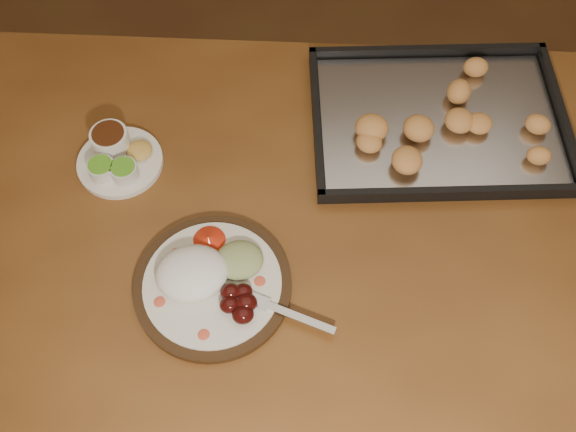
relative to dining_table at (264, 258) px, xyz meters
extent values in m
plane|color=brown|center=(0.28, 0.27, -0.65)|extent=(4.00, 4.00, 0.00)
cube|color=brown|center=(0.00, 0.00, 0.08)|extent=(1.64, 1.15, 0.04)
cylinder|color=#522D18|center=(-0.60, 0.49, -0.30)|extent=(0.07, 0.07, 0.71)
cylinder|color=#522D18|center=(0.74, 0.25, -0.30)|extent=(0.07, 0.07, 0.71)
cylinder|color=black|center=(-0.09, -0.09, 0.10)|extent=(0.26, 0.26, 0.02)
cylinder|color=silver|center=(-0.09, -0.09, 0.11)|extent=(0.22, 0.22, 0.01)
ellipsoid|color=#D04D31|center=(-0.17, -0.11, 0.12)|extent=(0.02, 0.02, 0.00)
ellipsoid|color=#D04D31|center=(-0.11, -0.18, 0.12)|extent=(0.02, 0.02, 0.00)
ellipsoid|color=#D04D31|center=(-0.01, -0.10, 0.12)|extent=(0.02, 0.02, 0.00)
ellipsoid|color=#D04D31|center=(-0.15, -0.03, 0.12)|extent=(0.02, 0.02, 0.00)
ellipsoid|color=white|center=(-0.12, -0.08, 0.13)|extent=(0.15, 0.15, 0.05)
ellipsoid|color=#440B09|center=(-0.07, -0.14, 0.13)|extent=(0.03, 0.03, 0.02)
ellipsoid|color=#440B09|center=(-0.04, -0.14, 0.13)|extent=(0.03, 0.03, 0.02)
ellipsoid|color=#440B09|center=(-0.04, -0.12, 0.13)|extent=(0.03, 0.03, 0.02)
ellipsoid|color=#440B09|center=(-0.05, -0.16, 0.13)|extent=(0.03, 0.03, 0.02)
ellipsoid|color=#440B09|center=(-0.06, -0.12, 0.13)|extent=(0.03, 0.03, 0.02)
ellipsoid|color=#C6B87F|center=(-0.04, -0.06, 0.12)|extent=(0.11, 0.10, 0.03)
cone|color=red|center=(-0.09, -0.02, 0.12)|extent=(0.07, 0.07, 0.02)
cube|color=silver|center=(0.04, -0.17, 0.12)|extent=(0.11, 0.07, 0.00)
cube|color=silver|center=(-0.02, -0.13, 0.12)|extent=(0.04, 0.03, 0.00)
cylinder|color=silver|center=(-0.04, -0.13, 0.12)|extent=(0.03, 0.02, 0.00)
cylinder|color=silver|center=(-0.04, -0.13, 0.12)|extent=(0.03, 0.02, 0.00)
cylinder|color=silver|center=(-0.04, -0.12, 0.12)|extent=(0.03, 0.02, 0.00)
cylinder|color=silver|center=(-0.03, -0.12, 0.12)|extent=(0.03, 0.02, 0.00)
cylinder|color=white|center=(-0.24, 0.18, 0.10)|extent=(0.15, 0.15, 0.01)
cylinder|color=silver|center=(-0.27, 0.15, 0.12)|extent=(0.05, 0.05, 0.03)
cylinder|color=#529F1F|center=(-0.27, 0.15, 0.14)|extent=(0.04, 0.04, 0.00)
cylinder|color=silver|center=(-0.23, 0.14, 0.12)|extent=(0.05, 0.05, 0.03)
cylinder|color=#529F1F|center=(-0.23, 0.14, 0.14)|extent=(0.04, 0.04, 0.00)
cylinder|color=white|center=(-0.25, 0.21, 0.13)|extent=(0.07, 0.07, 0.04)
cylinder|color=#3E1C0B|center=(-0.25, 0.21, 0.15)|extent=(0.06, 0.06, 0.00)
ellipsoid|color=#DEBC4E|center=(-0.20, 0.19, 0.12)|extent=(0.05, 0.05, 0.02)
cube|color=black|center=(0.35, 0.19, 0.10)|extent=(0.50, 0.39, 0.01)
cube|color=black|center=(0.37, 0.36, 0.12)|extent=(0.47, 0.06, 0.02)
cube|color=black|center=(0.34, 0.02, 0.12)|extent=(0.47, 0.06, 0.02)
cube|color=black|center=(0.58, 0.17, 0.12)|extent=(0.05, 0.34, 0.02)
cube|color=black|center=(0.13, 0.21, 0.12)|extent=(0.05, 0.34, 0.02)
cube|color=#BDBCC1|center=(0.35, 0.19, 0.11)|extent=(0.47, 0.36, 0.00)
ellipsoid|color=#D38F49|center=(0.41, 0.19, 0.13)|extent=(0.05, 0.05, 0.04)
ellipsoid|color=#D38F49|center=(0.46, 0.22, 0.13)|extent=(0.07, 0.07, 0.04)
ellipsoid|color=#D38F49|center=(0.39, 0.29, 0.13)|extent=(0.06, 0.07, 0.04)
ellipsoid|color=#D38F49|center=(0.31, 0.25, 0.13)|extent=(0.06, 0.07, 0.04)
ellipsoid|color=#D38F49|center=(0.28, 0.25, 0.13)|extent=(0.07, 0.07, 0.04)
ellipsoid|color=#D38F49|center=(0.30, 0.20, 0.13)|extent=(0.05, 0.05, 0.04)
ellipsoid|color=#D38F49|center=(0.25, 0.16, 0.13)|extent=(0.07, 0.07, 0.04)
ellipsoid|color=#D38F49|center=(0.32, 0.09, 0.13)|extent=(0.06, 0.07, 0.04)
ellipsoid|color=#D38F49|center=(0.39, 0.13, 0.13)|extent=(0.06, 0.07, 0.04)
ellipsoid|color=#D38F49|center=(0.43, 0.13, 0.13)|extent=(0.07, 0.07, 0.04)
camera|label=1|loc=(-0.03, -0.53, 1.06)|focal=40.00mm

